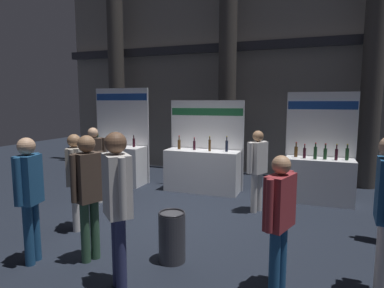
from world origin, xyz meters
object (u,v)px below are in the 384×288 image
visitor_0 (117,196)px  visitor_2 (257,164)px  visitor_8 (88,188)px  visitor_5 (75,174)px  visitor_4 (280,213)px  visitor_6 (94,159)px  visitor_7 (29,190)px  trash_bin (172,237)px  exhibitor_booth_2 (319,175)px  exhibitor_booth_0 (117,160)px  exhibitor_booth_1 (203,167)px

visitor_0 → visitor_2: visitor_0 is taller
visitor_8 → visitor_2: bearing=-11.1°
visitor_0 → visitor_5: (-1.66, 1.29, -0.15)m
visitor_2 → visitor_4: (0.66, -2.70, -0.02)m
visitor_6 → visitor_7: (0.84, -2.50, 0.04)m
visitor_0 → visitor_4: (1.74, 0.57, -0.18)m
trash_bin → visitor_7: visitor_7 is taller
exhibitor_booth_2 → visitor_7: (-3.71, -4.27, 0.41)m
visitor_2 → visitor_7: 4.03m
visitor_4 → visitor_6: 4.54m
exhibitor_booth_0 → trash_bin: exhibitor_booth_0 is taller
exhibitor_booth_2 → visitor_8: (-3.01, -3.94, 0.44)m
visitor_6 → visitor_7: size_ratio=0.96×
exhibitor_booth_1 → visitor_2: 1.88m
trash_bin → visitor_2: (0.77, 2.45, 0.61)m
exhibitor_booth_2 → visitor_4: exhibitor_booth_2 is taller
trash_bin → visitor_6: (-2.61, 1.82, 0.62)m
visitor_6 → exhibitor_booth_2: bearing=-4.7°
trash_bin → visitor_6: size_ratio=0.43×
exhibitor_booth_2 → visitor_6: size_ratio=1.46×
visitor_7 → visitor_8: 0.77m
visitor_8 → exhibitor_booth_2: bearing=-15.2°
exhibitor_booth_1 → trash_bin: bearing=-78.5°
exhibitor_booth_0 → visitor_2: size_ratio=1.57×
trash_bin → visitor_6: 3.24m
exhibitor_booth_1 → visitor_4: size_ratio=1.39×
visitor_0 → visitor_6: visitor_0 is taller
exhibitor_booth_0 → visitor_0: 5.14m
visitor_6 → visitor_8: visitor_8 is taller
visitor_7 → visitor_6: bearing=-173.5°
exhibitor_booth_1 → visitor_0: exhibitor_booth_1 is taller
visitor_0 → visitor_8: size_ratio=1.06×
exhibitor_booth_0 → exhibitor_booth_1: exhibitor_booth_0 is taller
exhibitor_booth_2 → visitor_7: 5.67m
exhibitor_booth_2 → visitor_7: exhibitor_booth_2 is taller
exhibitor_booth_1 → visitor_7: size_ratio=1.29×
trash_bin → visitor_8: visitor_8 is taller
exhibitor_booth_2 → exhibitor_booth_1: bearing=-178.9°
exhibitor_booth_0 → visitor_7: exhibitor_booth_0 is taller
visitor_4 → visitor_5: size_ratio=0.97×
visitor_7 → exhibitor_booth_1: bearing=153.9°
exhibitor_booth_1 → visitor_0: (0.41, -4.35, 0.53)m
trash_bin → visitor_8: size_ratio=0.40×
exhibitor_booth_0 → visitor_2: bearing=-14.7°
exhibitor_booth_1 → visitor_6: 2.58m
visitor_5 → visitor_2: bearing=-80.6°
visitor_6 → exhibitor_booth_1: bearing=16.3°
exhibitor_booth_0 → exhibitor_booth_2: bearing=1.4°
visitor_8 → visitor_0: bearing=-99.3°
exhibitor_booth_0 → visitor_4: exhibitor_booth_0 is taller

